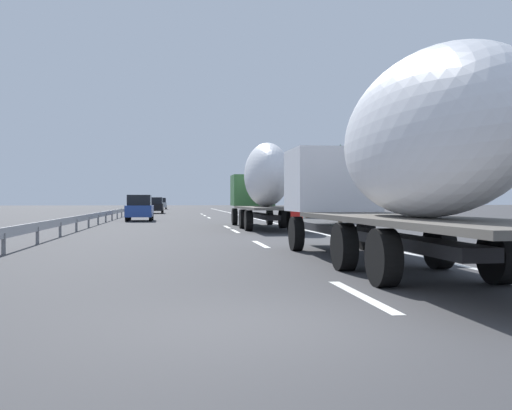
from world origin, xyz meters
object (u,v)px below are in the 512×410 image
(truck_lead, at_px, (263,182))
(car_black_suv, at_px, (156,205))
(car_blue_sedan, at_px, (140,208))
(road_sign, at_px, (272,194))
(car_silver_hatch, at_px, (161,204))
(truck_trailing, at_px, (397,156))

(truck_lead, xyz_separation_m, car_black_suv, (37.26, 6.99, -1.60))
(car_blue_sedan, bearing_deg, road_sign, -74.44)
(truck_lead, xyz_separation_m, car_silver_hatch, (69.59, 7.11, -1.57))
(truck_trailing, distance_m, car_blue_sedan, 32.64)
(truck_lead, height_order, road_sign, truck_lead)
(truck_lead, relative_size, car_blue_sedan, 2.95)
(car_black_suv, bearing_deg, truck_lead, -169.37)
(truck_trailing, distance_m, car_silver_hatch, 89.09)
(truck_lead, bearing_deg, truck_trailing, 180.00)
(car_blue_sedan, height_order, car_silver_hatch, car_silver_hatch)
(road_sign, bearing_deg, car_black_suv, 24.86)
(car_blue_sedan, distance_m, car_silver_hatch, 57.03)
(truck_lead, xyz_separation_m, road_sign, (15.47, -3.10, -0.51))
(car_blue_sedan, xyz_separation_m, car_black_suv, (24.70, -0.37, -0.02))
(truck_trailing, bearing_deg, road_sign, -5.11)
(truck_trailing, xyz_separation_m, road_sign, (34.67, -3.10, -0.45))
(car_blue_sedan, distance_m, road_sign, 10.91)
(car_black_suv, bearing_deg, road_sign, -155.14)
(car_blue_sedan, bearing_deg, car_black_suv, -0.85)
(truck_lead, distance_m, car_black_suv, 37.94)
(car_blue_sedan, relative_size, car_black_suv, 0.94)
(car_blue_sedan, relative_size, road_sign, 1.44)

